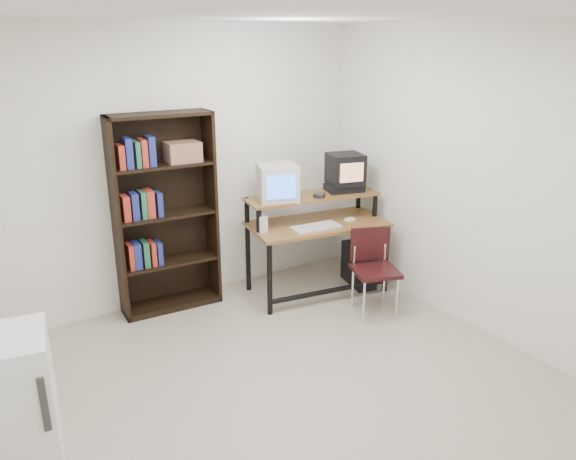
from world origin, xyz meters
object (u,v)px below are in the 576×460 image
pc_tower (359,265)px  bookshelf (164,212)px  school_chair (373,262)px  crt_monitor (278,183)px  mini_fridge (9,403)px  computer_desk (316,225)px  crt_tv (345,169)px

pc_tower → bookshelf: 2.08m
pc_tower → school_chair: size_ratio=0.57×
crt_monitor → bookshelf: bearing=-175.4°
crt_monitor → mini_fridge: (-2.63, -1.23, -0.71)m
bookshelf → computer_desk: bearing=-15.4°
computer_desk → bookshelf: (-1.39, 0.48, 0.24)m
crt_monitor → crt_tv: bearing=12.9°
crt_monitor → mini_fridge: size_ratio=0.55×
crt_monitor → pc_tower: size_ratio=1.05×
crt_monitor → computer_desk: bearing=-6.1°
crt_tv → bookshelf: (-1.79, 0.41, -0.26)m
crt_tv → mini_fridge: bearing=-146.2°
school_chair → mini_fridge: (-3.16, -0.41, -0.05)m
bookshelf → pc_tower: bearing=-14.4°
crt_monitor → mini_fridge: crt_monitor is taller
bookshelf → mini_fridge: bearing=-132.4°
crt_monitor → pc_tower: bearing=0.5°
bookshelf → crt_tv: bearing=-9.2°
school_chair → bookshelf: size_ratio=0.43×
crt_monitor → school_chair: (0.54, -0.82, -0.66)m
crt_tv → mini_fridge: 3.64m
bookshelf → mini_fridge: (-1.59, -1.53, -0.52)m
crt_tv → pc_tower: (0.07, -0.20, -1.00)m
bookshelf → school_chair: bearing=-31.9°
crt_tv → school_chair: bearing=-90.8°
mini_fridge → computer_desk: bearing=29.6°
crt_monitor → mini_fridge: 2.99m
school_chair → bookshelf: bookshelf is taller
bookshelf → crt_monitor: bearing=-12.6°
school_chair → bookshelf: bearing=165.1°
pc_tower → crt_tv: bearing=121.0°
computer_desk → crt_monitor: (-0.34, 0.17, 0.44)m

